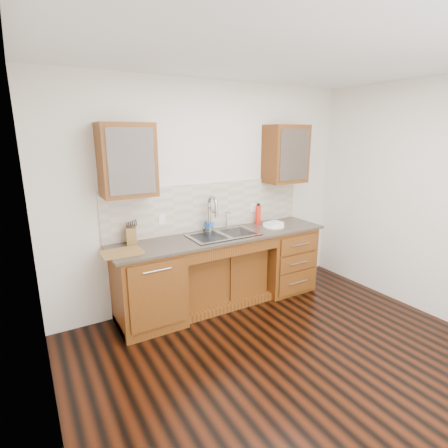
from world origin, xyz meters
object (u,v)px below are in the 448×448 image
soap_bottle (209,225)px  cutting_board (122,252)px  knife_block (131,235)px  water_bottle (258,215)px  plate (274,226)px

soap_bottle → cutting_board: size_ratio=0.42×
knife_block → water_bottle: bearing=14.5°
water_bottle → plate: (0.09, -0.22, -0.12)m
cutting_board → soap_bottle: bearing=13.5°
water_bottle → plate: 0.27m
plate → knife_block: size_ratio=1.43×
plate → knife_block: 1.82m
soap_bottle → plate: (0.82, -0.24, -0.08)m
water_bottle → knife_block: size_ratio=1.31×
knife_block → cutting_board: bearing=-108.8°
plate → cutting_board: 1.98m
soap_bottle → knife_block: (-0.98, -0.00, 0.01)m
water_bottle → cutting_board: water_bottle is taller
soap_bottle → plate: 0.86m
soap_bottle → cutting_board: 1.19m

